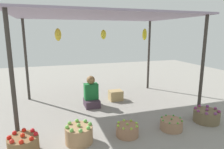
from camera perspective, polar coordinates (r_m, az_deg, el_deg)
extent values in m
plane|color=gray|center=(5.12, -2.15, -9.12)|extent=(14.00, 14.00, 0.00)
cylinder|color=#38332D|center=(3.52, -26.63, -1.46)|extent=(0.07, 0.07, 2.19)
cylinder|color=#38332D|center=(4.70, 24.44, 1.79)|extent=(0.07, 0.07, 2.19)
cylinder|color=#38332D|center=(5.86, -23.37, 3.69)|extent=(0.07, 0.07, 2.19)
cylinder|color=#38332D|center=(6.63, 10.47, 5.31)|extent=(0.07, 0.07, 2.19)
cube|color=gray|center=(4.79, -2.36, 16.42)|extent=(4.00, 2.69, 0.04)
ellipsoid|color=gold|center=(4.64, -15.19, 10.94)|extent=(0.14, 0.14, 0.28)
ellipsoid|color=yellow|center=(4.76, -2.45, 11.35)|extent=(0.13, 0.13, 0.22)
ellipsoid|color=yellow|center=(5.16, 9.30, 11.25)|extent=(0.11, 0.11, 0.28)
cube|color=#412F3D|center=(5.12, -5.82, -8.06)|extent=(0.36, 0.44, 0.18)
cube|color=#1B682F|center=(5.08, -6.01, -4.80)|extent=(0.34, 0.22, 0.40)
sphere|color=olive|center=(5.00, -6.09, -1.57)|extent=(0.21, 0.21, 0.21)
cylinder|color=brown|center=(3.53, -23.96, -17.93)|extent=(0.46, 0.46, 0.27)
sphere|color=red|center=(3.46, -24.20, -15.57)|extent=(0.07, 0.07, 0.07)
sphere|color=red|center=(3.44, -20.97, -15.55)|extent=(0.07, 0.07, 0.07)
sphere|color=red|center=(3.57, -21.79, -14.63)|extent=(0.07, 0.07, 0.07)
sphere|color=red|center=(3.63, -23.89, -14.34)|extent=(0.07, 0.07, 0.07)
sphere|color=red|center=(3.60, -26.14, -14.78)|extent=(0.07, 0.07, 0.07)
sphere|color=red|center=(3.49, -27.36, -15.75)|extent=(0.07, 0.07, 0.07)
sphere|color=red|center=(3.36, -26.76, -16.75)|extent=(0.07, 0.07, 0.07)
sphere|color=red|center=(3.30, -24.52, -17.15)|extent=(0.07, 0.07, 0.07)
sphere|color=red|center=(3.33, -22.06, -16.62)|extent=(0.07, 0.07, 0.07)
cylinder|color=#A67E57|center=(3.56, -9.42, -16.56)|extent=(0.47, 0.47, 0.29)
sphere|color=#75B24F|center=(3.49, -9.52, -14.08)|extent=(0.07, 0.07, 0.07)
sphere|color=#66B34D|center=(3.52, -6.33, -13.86)|extent=(0.07, 0.07, 0.07)
sphere|color=#68B44F|center=(3.63, -7.67, -13.05)|extent=(0.07, 0.07, 0.07)
sphere|color=#63B13E|center=(3.66, -9.98, -12.90)|extent=(0.07, 0.07, 0.07)
sphere|color=#71B247|center=(3.60, -12.05, -13.45)|extent=(0.07, 0.07, 0.07)
sphere|color=#70B84B|center=(3.47, -12.75, -14.47)|extent=(0.07, 0.07, 0.07)
sphere|color=#67AF48|center=(3.35, -11.52, -15.39)|extent=(0.07, 0.07, 0.07)
sphere|color=#61AD4B|center=(3.32, -8.99, -15.59)|extent=(0.07, 0.07, 0.07)
sphere|color=#69BB4B|center=(3.39, -6.80, -14.92)|extent=(0.07, 0.07, 0.07)
cylinder|color=#9A6E52|center=(3.75, 4.41, -15.62)|extent=(0.41, 0.41, 0.21)
sphere|color=#86BF42|center=(3.69, 4.44, -13.96)|extent=(0.04, 0.04, 0.04)
sphere|color=#8CC43D|center=(3.76, 7.00, -13.60)|extent=(0.04, 0.04, 0.04)
sphere|color=#94C531|center=(3.85, 5.48, -12.97)|extent=(0.04, 0.04, 0.04)
sphere|color=#8ECD37|center=(3.84, 3.40, -12.94)|extent=(0.04, 0.04, 0.04)
sphere|color=#85C62E|center=(3.76, 1.87, -13.52)|extent=(0.04, 0.04, 0.04)
sphere|color=#8EC432|center=(3.64, 1.77, -14.44)|extent=(0.04, 0.04, 0.04)
sphere|color=#94BD40|center=(3.55, 3.30, -15.16)|extent=(0.04, 0.04, 0.04)
sphere|color=#91BE33|center=(3.55, 5.57, -15.19)|extent=(0.04, 0.04, 0.04)
sphere|color=#85C13D|center=(3.64, 7.10, -14.51)|extent=(0.04, 0.04, 0.04)
cylinder|color=#997356|center=(4.11, 16.60, -13.54)|extent=(0.42, 0.42, 0.20)
sphere|color=#3E822F|center=(4.07, 16.69, -12.07)|extent=(0.04, 0.04, 0.04)
sphere|color=#398D34|center=(4.17, 18.89, -11.64)|extent=(0.04, 0.04, 0.04)
sphere|color=#358D28|center=(4.24, 17.17, -11.13)|extent=(0.04, 0.04, 0.04)
sphere|color=#308433|center=(4.21, 15.20, -11.18)|extent=(0.04, 0.04, 0.04)
sphere|color=#378330|center=(4.10, 14.03, -11.77)|extent=(0.04, 0.04, 0.04)
sphere|color=#408D2E|center=(3.97, 14.37, -12.60)|extent=(0.04, 0.04, 0.04)
sphere|color=#3E8636|center=(3.90, 16.17, -13.19)|extent=(0.04, 0.04, 0.04)
sphere|color=#399323|center=(3.93, 18.30, -13.11)|extent=(0.04, 0.04, 0.04)
sphere|color=#398224|center=(4.04, 19.40, -12.44)|extent=(0.04, 0.04, 0.04)
cylinder|color=brown|center=(4.69, 25.38, -10.69)|extent=(0.52, 0.52, 0.24)
sphere|color=#863E76|center=(4.64, 25.54, -9.00)|extent=(0.06, 0.06, 0.06)
sphere|color=#83376B|center=(4.79, 27.47, -8.62)|extent=(0.06, 0.06, 0.06)
sphere|color=#7A3177|center=(4.85, 25.62, -8.20)|extent=(0.06, 0.06, 0.06)
sphere|color=#853367|center=(4.79, 23.71, -8.27)|extent=(0.06, 0.06, 0.06)
sphere|color=#813067|center=(4.65, 22.79, -8.81)|extent=(0.06, 0.06, 0.06)
sphere|color=#7D366D|center=(4.50, 23.46, -9.55)|extent=(0.06, 0.06, 0.06)
sphere|color=#7A3D71|center=(4.44, 25.44, -10.04)|extent=(0.06, 0.06, 0.06)
sphere|color=#773D71|center=(4.50, 27.48, -9.93)|extent=(0.06, 0.06, 0.06)
sphere|color=#862E66|center=(4.65, 28.28, -9.32)|extent=(0.06, 0.06, 0.06)
cube|color=tan|center=(5.54, 1.05, -5.97)|extent=(0.36, 0.29, 0.27)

